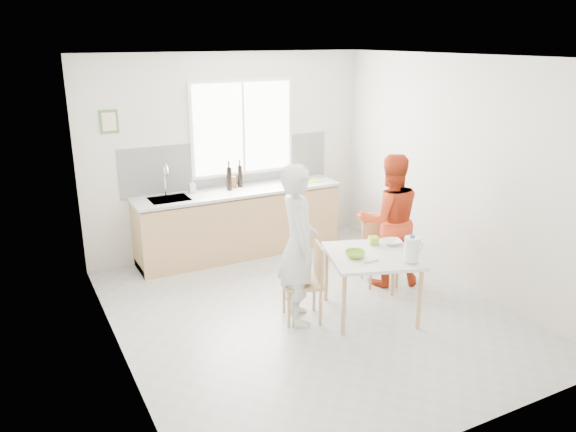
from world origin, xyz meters
The scene contains 21 objects.
ground centered at (0.00, 0.00, 0.00)m, with size 4.50×4.50×0.00m, color #B7B7B2.
room_shell centered at (0.00, 0.00, 1.64)m, with size 4.50×4.50×4.50m.
window centered at (0.20, 2.23, 1.70)m, with size 1.50×0.06×1.30m.
backsplash centered at (0.00, 2.24, 1.23)m, with size 3.00×0.02×0.65m, color white.
picture_frame centered at (-1.55, 2.23, 1.90)m, with size 0.22×0.03×0.28m.
kitchen_counter centered at (0.00, 1.95, 0.42)m, with size 2.84×0.64×1.37m.
dining_table centered at (0.56, -0.34, 0.62)m, with size 1.14×1.14×0.69m.
chair_left centered at (-0.09, -0.12, 0.46)m, with size 0.49×0.49×0.84m.
chair_far centered at (1.15, 0.32, 0.46)m, with size 0.49×0.49×0.84m.
person_white centered at (-0.19, -0.09, 0.85)m, with size 0.62×0.41×1.70m, color silver.
person_red centered at (1.21, 0.24, 0.80)m, with size 0.78×0.61×1.61m, color red.
bowl_green centered at (0.35, -0.32, 0.73)m, with size 0.21×0.21×0.07m, color #84C62D.
bowl_white centered at (0.92, -0.19, 0.72)m, with size 0.21×0.21×0.05m, color white.
milk_jug centered at (0.78, -0.70, 0.84)m, with size 0.22×0.16×0.27m.
green_box centered at (0.74, -0.10, 0.74)m, with size 0.10×0.10×0.09m, color #99BF2C.
spoon centered at (0.41, -0.52, 0.70)m, with size 0.01×0.01×0.16m, color #A5A5AA.
cutting_board centered at (1.06, 1.93, 0.93)m, with size 0.35×0.25×0.01m, color #A8D531.
wine_bottle_a centered at (-0.12, 1.99, 1.08)m, with size 0.07×0.07×0.32m, color black.
wine_bottle_b centered at (0.08, 2.09, 1.07)m, with size 0.07×0.07×0.30m, color black.
jar_amber centered at (-0.02, 2.07, 1.00)m, with size 0.06×0.06×0.16m, color #975121.
soap_bottle centered at (-0.60, 2.09, 1.01)m, with size 0.08×0.09×0.19m, color #999999.
Camera 1 is at (-2.77, -4.81, 2.89)m, focal length 35.00 mm.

